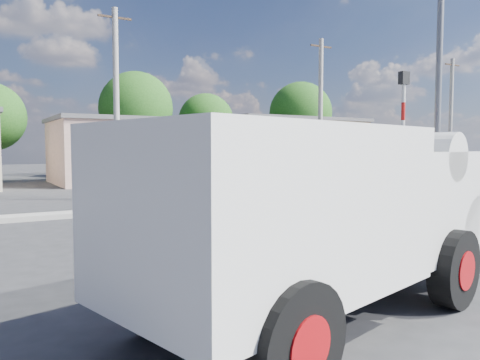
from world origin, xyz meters
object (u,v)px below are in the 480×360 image
car_red (364,168)px  traffic_pole (403,135)px  cyclist (306,217)px  streetlight (436,51)px  truck (328,213)px  bicycle (306,234)px  car_cream (310,173)px

car_red → traffic_pole: bearing=124.0°
cyclist → streetlight: (5.84, 1.56, 4.10)m
traffic_pole → truck: bearing=-145.9°
bicycle → car_cream: (11.71, 14.41, 0.23)m
bicycle → streetlight: 7.50m
streetlight → car_red: bearing=50.2°
car_red → traffic_pole: 21.18m
bicycle → cyclist: (0.00, 0.00, 0.34)m
truck → cyclist: truck is taller
car_red → traffic_pole: (-14.20, -15.60, 1.85)m
bicycle → car_cream: bearing=-45.7°
car_cream → traffic_pole: size_ratio=1.04×
car_cream → car_red: bearing=-43.9°
bicycle → streetlight: (5.84, 1.56, 4.45)m
bicycle → car_cream: car_cream is taller
car_cream → car_red: (7.39, 3.06, -0.00)m
bicycle → car_red: (19.10, 17.47, 0.23)m
traffic_pole → streetlight: (0.94, -0.30, 2.37)m
car_cream → car_red: 8.00m
streetlight → bicycle: bearing=-165.0°
bicycle → car_cream: size_ratio=0.43×
truck → bicycle: 3.25m
car_red → streetlight: size_ratio=0.49×
truck → streetlight: size_ratio=0.70×
car_cream → traffic_pole: (-6.81, -12.54, 1.85)m
truck → car_red: 28.94m
truck → cyclist: size_ratio=3.69×
truck → traffic_pole: traffic_pole is taller
bicycle → streetlight: streetlight is taller
truck → bicycle: (1.73, 2.62, -0.86)m
cyclist → streetlight: 7.31m
car_cream → streetlight: size_ratio=0.50×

